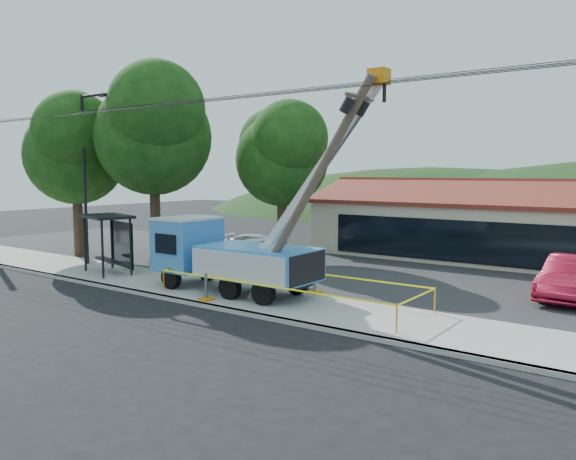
% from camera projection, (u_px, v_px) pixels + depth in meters
% --- Properties ---
extents(ground, '(120.00, 120.00, 0.00)m').
position_uv_depth(ground, '(215.00, 331.00, 17.77)').
color(ground, black).
rests_on(ground, ground).
extents(curb, '(60.00, 0.25, 0.15)m').
position_uv_depth(curb, '(257.00, 315.00, 19.46)').
color(curb, '#A8A59D').
rests_on(curb, ground).
extents(sidewalk, '(60.00, 4.00, 0.15)m').
position_uv_depth(sidewalk, '(289.00, 305.00, 20.99)').
color(sidewalk, '#A8A59D').
rests_on(sidewalk, ground).
extents(parking_lot, '(60.00, 12.00, 0.10)m').
position_uv_depth(parking_lot, '(385.00, 274.00, 27.43)').
color(parking_lot, '#28282B').
rests_on(parking_lot, ground).
extents(strip_mall, '(22.50, 8.53, 4.67)m').
position_uv_depth(strip_mall, '(514.00, 228.00, 31.32)').
color(strip_mall, beige).
rests_on(strip_mall, ground).
extents(streetlight, '(2.13, 0.22, 9.00)m').
position_uv_depth(streetlight, '(87.00, 167.00, 29.30)').
color(streetlight, black).
rests_on(streetlight, ground).
extents(tree_west_near, '(7.56, 6.72, 10.80)m').
position_uv_depth(tree_west_near, '(153.00, 126.00, 30.44)').
color(tree_west_near, '#332316').
rests_on(tree_west_near, ground).
extents(tree_west_far, '(6.84, 6.08, 9.48)m').
position_uv_depth(tree_west_far, '(75.00, 145.00, 32.26)').
color(tree_west_far, '#332316').
rests_on(tree_west_far, ground).
extents(tree_lot, '(6.30, 5.60, 8.94)m').
position_uv_depth(tree_lot, '(282.00, 151.00, 31.68)').
color(tree_lot, '#332316').
rests_on(tree_lot, ground).
extents(hill_west, '(78.40, 56.00, 28.00)m').
position_uv_depth(hill_west, '(429.00, 212.00, 70.80)').
color(hill_west, '#183914').
rests_on(hill_west, ground).
extents(power_lines, '(60.00, 1.42, 8.06)m').
position_uv_depth(power_lines, '(18.00, 179.00, 31.14)').
color(power_lines, '#4E3B32').
rests_on(power_lines, ground).
extents(utility_truck, '(10.62, 3.96, 8.20)m').
position_uv_depth(utility_truck, '(229.00, 253.00, 22.90)').
color(utility_truck, black).
rests_on(utility_truck, ground).
extents(leaning_pole, '(5.34, 1.75, 8.11)m').
position_uv_depth(leaning_pole, '(312.00, 186.00, 19.44)').
color(leaning_pole, '#4E3B32').
rests_on(leaning_pole, ground).
extents(bus_shelter, '(3.29, 2.53, 2.81)m').
position_uv_depth(bus_shelter, '(111.00, 230.00, 27.02)').
color(bus_shelter, black).
rests_on(bus_shelter, ground).
extents(caution_tape, '(10.50, 3.12, 0.90)m').
position_uv_depth(caution_tape, '(288.00, 283.00, 21.31)').
color(caution_tape, orange).
rests_on(caution_tape, ground).
extents(car_silver, '(2.65, 4.63, 1.48)m').
position_uv_depth(car_silver, '(250.00, 268.00, 29.36)').
color(car_silver, '#B2B5BA').
rests_on(car_silver, ground).
extents(car_red, '(1.89, 5.08, 1.66)m').
position_uv_depth(car_red, '(571.00, 301.00, 21.91)').
color(car_red, '#A4102D').
rests_on(car_red, ground).
extents(car_white, '(4.58, 2.63, 1.25)m').
position_uv_depth(car_white, '(258.00, 257.00, 33.12)').
color(car_white, white).
rests_on(car_white, ground).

